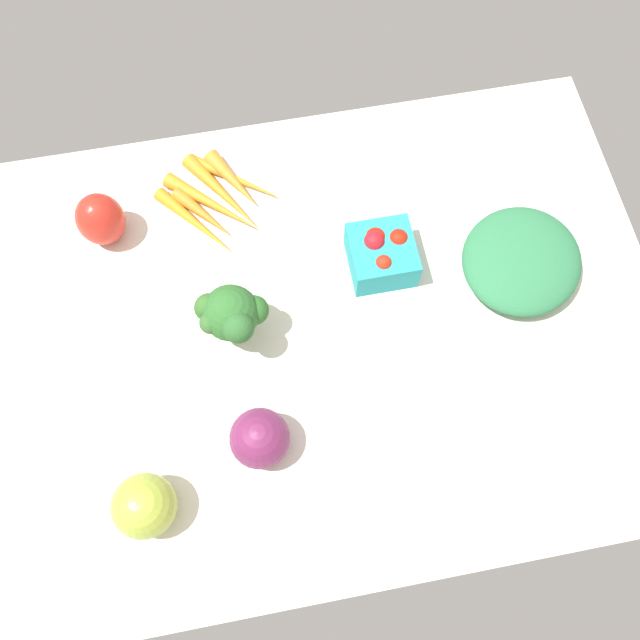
{
  "coord_description": "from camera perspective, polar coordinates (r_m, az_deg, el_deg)",
  "views": [
    {
      "loc": [
        -6.8,
        -36.43,
        97.09
      ],
      "look_at": [
        0.0,
        0.0,
        4.0
      ],
      "focal_mm": 38.19,
      "sensor_mm": 36.0,
      "label": 1
    }
  ],
  "objects": [
    {
      "name": "tablecloth",
      "position": [
        1.03,
        0.0,
        -0.62
      ],
      "size": [
        104.0,
        76.0,
        2.0
      ],
      "primitive_type": "cube",
      "color": "silver",
      "rests_on": "ground"
    },
    {
      "name": "heirloom_tomato_green",
      "position": [
        0.94,
        -14.51,
        -14.85
      ],
      "size": [
        8.53,
        8.53,
        8.53
      ],
      "primitive_type": "sphere",
      "color": "#9FB23C",
      "rests_on": "tablecloth"
    },
    {
      "name": "broccoli_head",
      "position": [
        0.96,
        -7.53,
        0.45
      ],
      "size": [
        10.35,
        9.31,
        11.51
      ],
      "color": "#98BF74",
      "rests_on": "tablecloth"
    },
    {
      "name": "leafy_greens_clump",
      "position": [
        1.08,
        16.54,
        4.81
      ],
      "size": [
        25.83,
        25.75,
        5.78
      ],
      "primitive_type": "ellipsoid",
      "rotation": [
        0.0,
        0.0,
        3.87
      ],
      "color": "#2E7649",
      "rests_on": "tablecloth"
    },
    {
      "name": "red_onion_near_basket",
      "position": [
        0.93,
        -5.07,
        -9.85
      ],
      "size": [
        8.28,
        8.28,
        8.28
      ],
      "primitive_type": "sphere",
      "color": "#6F2450",
      "rests_on": "tablecloth"
    },
    {
      "name": "carrot_bunch",
      "position": [
        1.12,
        -8.56,
        10.02
      ],
      "size": [
        21.08,
        20.26,
        2.86
      ],
      "color": "orange",
      "rests_on": "tablecloth"
    },
    {
      "name": "bell_pepper_red",
      "position": [
        1.1,
        -17.92,
        8.04
      ],
      "size": [
        8.66,
        8.66,
        9.14
      ],
      "primitive_type": "ellipsoid",
      "rotation": [
        0.0,
        0.0,
        2.94
      ],
      "color": "red",
      "rests_on": "tablecloth"
    },
    {
      "name": "berry_basket",
      "position": [
        1.04,
        5.18,
        5.57
      ],
      "size": [
        9.65,
        9.65,
        7.43
      ],
      "color": "teal",
      "rests_on": "tablecloth"
    }
  ]
}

